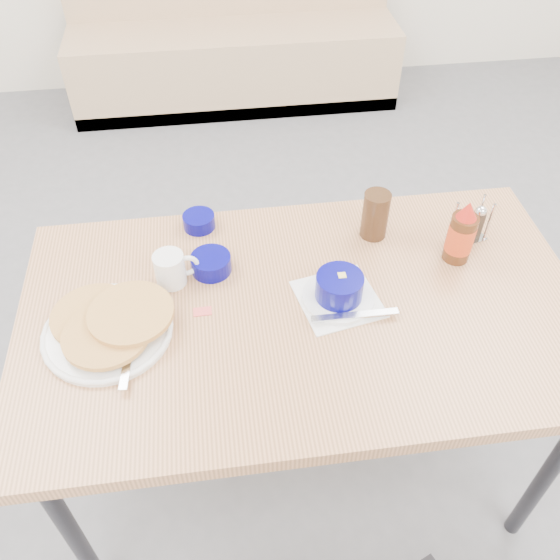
{
  "coord_description": "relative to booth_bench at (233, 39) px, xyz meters",
  "views": [
    {
      "loc": [
        -0.19,
        -0.71,
        1.84
      ],
      "look_at": [
        -0.06,
        0.29,
        0.82
      ],
      "focal_mm": 38.0,
      "sensor_mm": 36.0,
      "label": 1
    }
  ],
  "objects": [
    {
      "name": "ground",
      "position": [
        0.0,
        -2.78,
        -0.35
      ],
      "size": [
        6.0,
        6.0,
        0.0
      ],
      "primitive_type": "plane",
      "color": "slate",
      "rests_on": "ground"
    },
    {
      "name": "booth_bench",
      "position": [
        0.0,
        0.0,
        0.0
      ],
      "size": [
        1.9,
        0.56,
        1.22
      ],
      "color": "tan",
      "rests_on": "ground"
    },
    {
      "name": "dining_table",
      "position": [
        0.0,
        -2.53,
        0.35
      ],
      "size": [
        1.4,
        0.8,
        0.76
      ],
      "color": "tan",
      "rests_on": "ground"
    },
    {
      "name": "pancake_plate",
      "position": [
        -0.47,
        -2.55,
        0.43
      ],
      "size": [
        0.31,
        0.33,
        0.05
      ],
      "rotation": [
        0.0,
        0.0,
        -0.41
      ],
      "color": "white",
      "rests_on": "dining_table"
    },
    {
      "name": "coffee_mug",
      "position": [
        -0.32,
        -2.4,
        0.46
      ],
      "size": [
        0.11,
        0.08,
        0.09
      ],
      "rotation": [
        0.0,
        0.0,
        0.14
      ],
      "color": "white",
      "rests_on": "dining_table"
    },
    {
      "name": "grits_setting",
      "position": [
        0.09,
        -2.52,
        0.44
      ],
      "size": [
        0.24,
        0.23,
        0.08
      ],
      "rotation": [
        0.0,
        0.0,
        0.2
      ],
      "color": "white",
      "rests_on": "dining_table"
    },
    {
      "name": "creamer_bowl",
      "position": [
        -0.24,
        -2.19,
        0.43
      ],
      "size": [
        0.09,
        0.09,
        0.04
      ],
      "rotation": [
        0.0,
        0.0,
        0.25
      ],
      "color": "#050468",
      "rests_on": "dining_table"
    },
    {
      "name": "butter_bowl",
      "position": [
        -0.22,
        -2.37,
        0.43
      ],
      "size": [
        0.1,
        0.1,
        0.05
      ],
      "rotation": [
        0.0,
        0.0,
        -0.27
      ],
      "color": "#050468",
      "rests_on": "dining_table"
    },
    {
      "name": "amber_tumbler",
      "position": [
        0.23,
        -2.29,
        0.48
      ],
      "size": [
        0.09,
        0.09,
        0.14
      ],
      "primitive_type": "cylinder",
      "rotation": [
        0.0,
        0.0,
        0.2
      ],
      "color": "#392212",
      "rests_on": "dining_table"
    },
    {
      "name": "condiment_caddy",
      "position": [
        0.49,
        -2.34,
        0.45
      ],
      "size": [
        0.11,
        0.08,
        0.12
      ],
      "rotation": [
        0.0,
        0.0,
        0.27
      ],
      "color": "silver",
      "rests_on": "dining_table"
    },
    {
      "name": "syrup_bottle",
      "position": [
        0.43,
        -2.41,
        0.49
      ],
      "size": [
        0.07,
        0.07,
        0.18
      ],
      "rotation": [
        0.0,
        0.0,
        -0.27
      ],
      "color": "#47230F",
      "rests_on": "dining_table"
    },
    {
      "name": "sugar_wrapper",
      "position": [
        -0.25,
        -2.52,
        0.41
      ],
      "size": [
        0.04,
        0.03,
        0.0
      ],
      "primitive_type": "cube",
      "rotation": [
        0.0,
        0.0,
        0.01
      ],
      "color": "#EA524E",
      "rests_on": "dining_table"
    }
  ]
}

